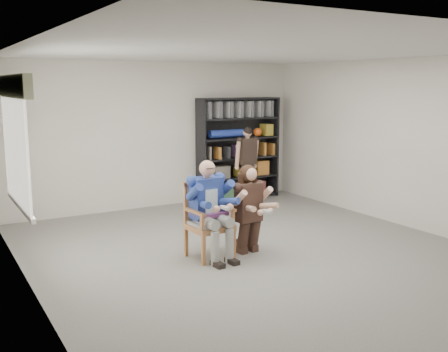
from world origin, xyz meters
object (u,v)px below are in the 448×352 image
armchair (210,221)px  kneeling_woman (250,210)px  seated_man (209,209)px  bookshelf (238,149)px  standing_man (247,166)px

armchair → kneeling_woman: (0.58, -0.12, 0.10)m
armchair → seated_man: (0.00, -0.00, 0.16)m
bookshelf → standing_man: (-0.15, -0.57, -0.27)m
armchair → kneeling_woman: kneeling_woman is taller
standing_man → bookshelf: bearing=74.1°
kneeling_woman → standing_man: size_ratio=0.80×
seated_man → bookshelf: bookshelf is taller
kneeling_woman → bookshelf: 3.67m
kneeling_woman → bookshelf: (1.77, 3.18, 0.42)m
seated_man → armchair: bearing=86.3°
bookshelf → standing_man: bookshelf is taller
kneeling_woman → bookshelf: bookshelf is taller
armchair → kneeling_woman: 0.60m
standing_man → kneeling_woman: bearing=-123.6°
kneeling_woman → standing_man: standing_man is taller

